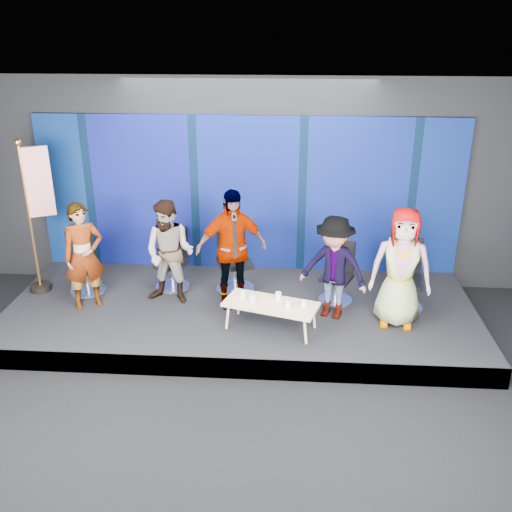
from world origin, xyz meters
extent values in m
plane|color=black|center=(0.00, 0.00, 0.00)|extent=(10.00, 10.00, 0.00)
cube|color=black|center=(0.00, 4.00, 1.75)|extent=(10.00, 0.02, 3.50)
cube|color=black|center=(0.00, 0.00, 3.50)|extent=(10.00, 8.00, 0.02)
cube|color=black|center=(0.00, 2.50, 0.15)|extent=(7.00, 3.00, 0.30)
cube|color=#06244D|center=(0.00, 3.95, 1.60)|extent=(7.00, 0.08, 2.60)
cylinder|color=silver|center=(-2.45, 2.75, 0.33)|extent=(0.77, 0.77, 0.06)
cylinder|color=silver|center=(-2.45, 2.75, 0.54)|extent=(0.07, 0.07, 0.37)
cube|color=black|center=(-2.45, 2.75, 0.73)|extent=(0.62, 0.62, 0.07)
cube|color=black|center=(-2.56, 2.94, 1.03)|extent=(0.37, 0.26, 0.51)
imported|color=black|center=(-2.28, 2.33, 1.10)|extent=(0.70, 0.64, 1.60)
cylinder|color=silver|center=(-1.14, 3.00, 0.33)|extent=(0.65, 0.65, 0.06)
cylinder|color=silver|center=(-1.14, 3.00, 0.54)|extent=(0.06, 0.06, 0.37)
cube|color=black|center=(-1.14, 3.00, 0.72)|extent=(0.52, 0.52, 0.06)
cube|color=black|center=(-1.10, 3.22, 1.03)|extent=(0.41, 0.13, 0.51)
imported|color=black|center=(-1.06, 2.56, 1.10)|extent=(0.88, 0.74, 1.59)
cylinder|color=silver|center=(-0.13, 2.98, 0.33)|extent=(0.80, 0.80, 0.06)
cylinder|color=silver|center=(-0.13, 2.98, 0.57)|extent=(0.07, 0.07, 0.42)
cube|color=black|center=(-0.13, 2.98, 0.78)|extent=(0.64, 0.64, 0.07)
cube|color=black|center=(-0.22, 3.22, 1.12)|extent=(0.45, 0.20, 0.57)
imported|color=black|center=(-0.13, 2.53, 1.20)|extent=(1.14, 0.77, 1.79)
cylinder|color=silver|center=(1.43, 2.69, 0.33)|extent=(0.69, 0.69, 0.05)
cylinder|color=silver|center=(1.43, 2.69, 0.53)|extent=(0.06, 0.06, 0.35)
cube|color=black|center=(1.43, 2.69, 0.71)|extent=(0.55, 0.55, 0.06)
cube|color=black|center=(1.51, 2.89, 1.00)|extent=(0.37, 0.19, 0.48)
imported|color=black|center=(1.34, 2.25, 1.06)|extent=(1.12, 0.90, 1.52)
cylinder|color=silver|center=(2.41, 2.51, 0.33)|extent=(0.67, 0.67, 0.06)
cylinder|color=silver|center=(2.41, 2.51, 0.56)|extent=(0.07, 0.07, 0.40)
cube|color=black|center=(2.41, 2.51, 0.76)|extent=(0.53, 0.53, 0.07)
cube|color=black|center=(2.44, 2.75, 1.08)|extent=(0.44, 0.11, 0.54)
imported|color=black|center=(2.24, 2.10, 1.15)|extent=(0.90, 0.65, 1.71)
cube|color=tan|center=(0.48, 1.82, 0.67)|extent=(1.38, 0.89, 0.04)
cylinder|color=tan|center=(-0.12, 1.78, 0.48)|extent=(0.04, 0.04, 0.35)
cylinder|color=tan|center=(0.01, 2.19, 0.48)|extent=(0.04, 0.04, 0.35)
cylinder|color=tan|center=(0.95, 1.45, 0.48)|extent=(0.04, 0.04, 0.35)
cylinder|color=tan|center=(1.08, 1.86, 0.48)|extent=(0.04, 0.04, 0.35)
cylinder|color=white|center=(0.08, 1.97, 0.74)|extent=(0.07, 0.07, 0.09)
cylinder|color=white|center=(0.23, 1.83, 0.74)|extent=(0.08, 0.08, 0.10)
cylinder|color=white|center=(0.58, 1.94, 0.74)|extent=(0.09, 0.09, 0.10)
cylinder|color=white|center=(0.72, 1.69, 0.74)|extent=(0.08, 0.08, 0.09)
cylinder|color=white|center=(0.93, 1.74, 0.74)|extent=(0.07, 0.07, 0.09)
cylinder|color=black|center=(-3.23, 2.78, 0.35)|extent=(0.32, 0.32, 0.10)
cylinder|color=gold|center=(-3.23, 2.78, 1.51)|extent=(0.04, 0.04, 2.21)
sphere|color=gold|center=(-3.23, 2.78, 2.66)|extent=(0.11, 0.11, 0.11)
cube|color=#AC1913|center=(-3.04, 2.86, 2.06)|extent=(0.37, 0.23, 1.06)
camera|label=1|loc=(0.75, -5.15, 4.29)|focal=40.00mm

